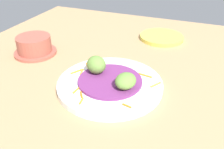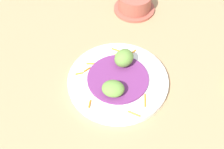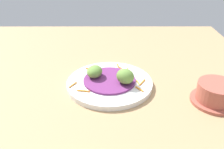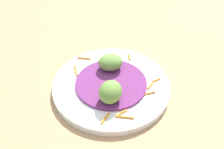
# 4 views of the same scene
# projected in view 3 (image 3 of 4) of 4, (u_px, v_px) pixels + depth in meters

# --- Properties ---
(table_surface) EXTENTS (1.10, 1.10, 0.02)m
(table_surface) POSITION_uv_depth(u_px,v_px,m) (92.00, 88.00, 0.69)
(table_surface) COLOR tan
(table_surface) RESTS_ON ground
(main_plate) EXTENTS (0.25, 0.25, 0.01)m
(main_plate) POSITION_uv_depth(u_px,v_px,m) (110.00, 83.00, 0.68)
(main_plate) COLOR white
(main_plate) RESTS_ON table_surface
(cabbage_bed) EXTENTS (0.15, 0.15, 0.01)m
(cabbage_bed) POSITION_uv_depth(u_px,v_px,m) (110.00, 80.00, 0.68)
(cabbage_bed) COLOR #702D6B
(cabbage_bed) RESTS_ON main_plate
(carrot_garnish) EXTENTS (0.22, 0.16, 0.00)m
(carrot_garnish) POSITION_uv_depth(u_px,v_px,m) (115.00, 79.00, 0.69)
(carrot_garnish) COLOR orange
(carrot_garnish) RESTS_ON main_plate
(guac_scoop_left) EXTENTS (0.05, 0.06, 0.03)m
(guac_scoop_left) POSITION_uv_depth(u_px,v_px,m) (95.00, 71.00, 0.68)
(guac_scoop_left) COLOR olive
(guac_scoop_left) RESTS_ON cabbage_bed
(guac_scoop_center) EXTENTS (0.07, 0.07, 0.04)m
(guac_scoop_center) POSITION_uv_depth(u_px,v_px,m) (125.00, 76.00, 0.65)
(guac_scoop_center) COLOR olive
(guac_scoop_center) RESTS_ON cabbage_bed
(terracotta_bowl) EXTENTS (0.12, 0.12, 0.05)m
(terracotta_bowl) POSITION_uv_depth(u_px,v_px,m) (216.00, 94.00, 0.61)
(terracotta_bowl) COLOR #A85142
(terracotta_bowl) RESTS_ON table_surface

